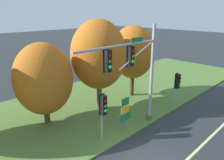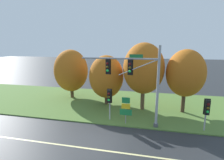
% 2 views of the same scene
% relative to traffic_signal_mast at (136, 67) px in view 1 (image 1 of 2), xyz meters
% --- Properties ---
extents(grass_verge, '(48.00, 11.50, 0.10)m').
position_rel_traffic_signal_mast_xyz_m(grass_verge, '(-2.28, 5.29, -4.36)').
color(grass_verge, '#517533').
rests_on(grass_verge, ground).
extents(traffic_signal_mast, '(6.72, 0.49, 6.89)m').
position_rel_traffic_signal_mast_xyz_m(traffic_signal_mast, '(0.00, 0.00, 0.00)').
color(traffic_signal_mast, '#9EA0A5').
rests_on(traffic_signal_mast, grass_verge).
extents(pedestrian_signal_near_kerb, '(0.46, 0.55, 2.73)m').
position_rel_traffic_signal_mast_xyz_m(pedestrian_signal_near_kerb, '(5.68, 0.04, -2.39)').
color(pedestrian_signal_near_kerb, '#9EA0A5').
rests_on(pedestrian_signal_near_kerb, grass_verge).
extents(pedestrian_signal_further_along, '(0.46, 0.55, 2.99)m').
position_rel_traffic_signal_mast_xyz_m(pedestrian_signal_further_along, '(-2.40, 0.44, -2.16)').
color(pedestrian_signal_further_along, '#9EA0A5').
rests_on(pedestrian_signal_further_along, grass_verge).
extents(route_sign_post, '(1.08, 0.08, 2.46)m').
position_rel_traffic_signal_mast_xyz_m(route_sign_post, '(-0.82, 0.10, -2.88)').
color(route_sign_post, slate).
rests_on(route_sign_post, grass_verge).
extents(tree_left_of_mast, '(3.97, 3.97, 5.76)m').
position_rel_traffic_signal_mast_xyz_m(tree_left_of_mast, '(-3.81, 4.87, -1.04)').
color(tree_left_of_mast, '#423021').
rests_on(tree_left_of_mast, grass_verge).
extents(tree_behind_signpost, '(4.29, 4.29, 7.15)m').
position_rel_traffic_signal_mast_xyz_m(tree_behind_signpost, '(0.45, 4.03, 0.15)').
color(tree_behind_signpost, brown).
rests_on(tree_behind_signpost, grass_verge).
extents(tree_mid_verge, '(3.83, 3.83, 6.50)m').
position_rel_traffic_signal_mast_xyz_m(tree_mid_verge, '(4.61, 4.07, -0.21)').
color(tree_mid_verge, '#423021').
rests_on(tree_mid_verge, grass_verge).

